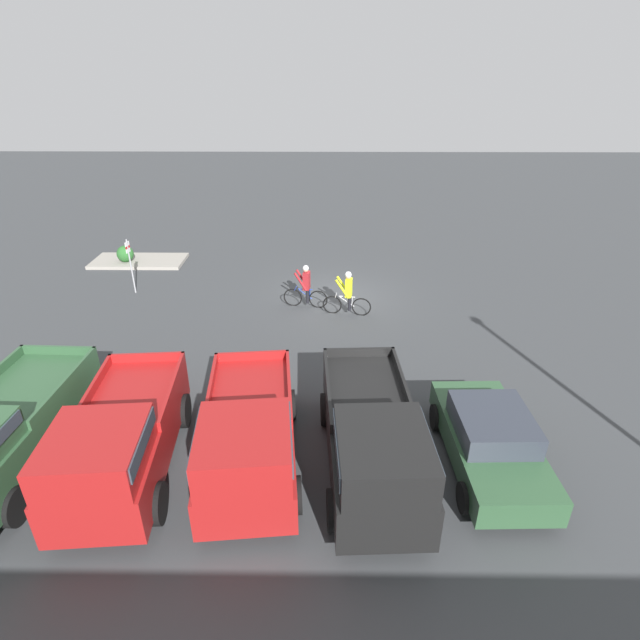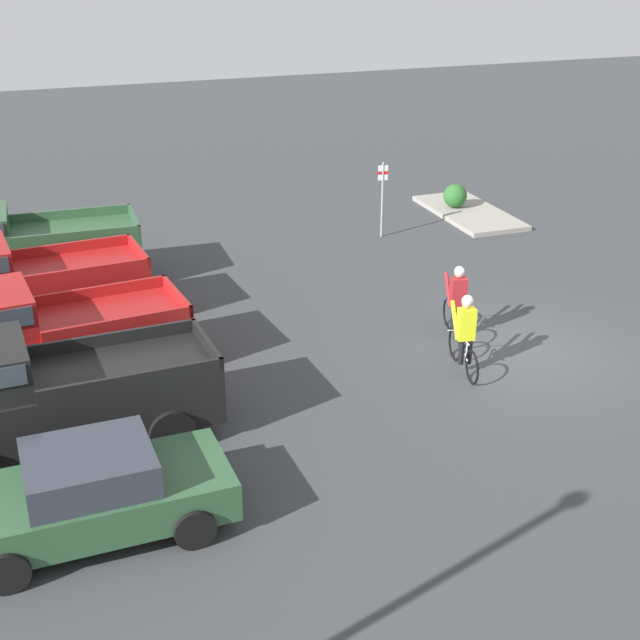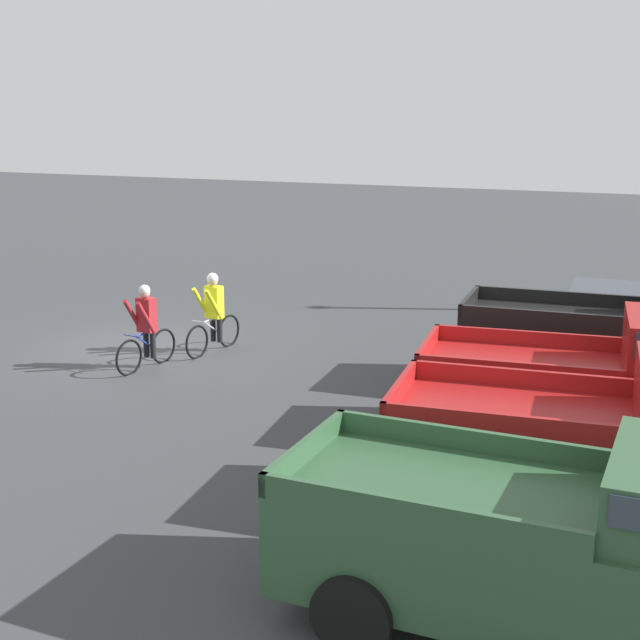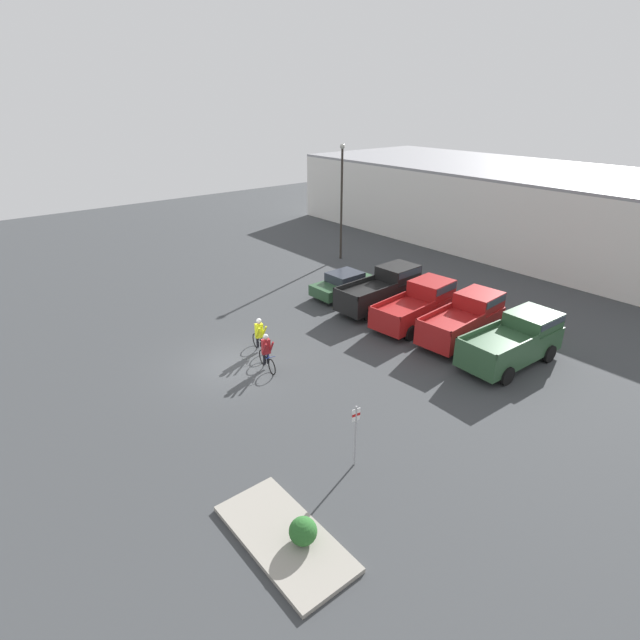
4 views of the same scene
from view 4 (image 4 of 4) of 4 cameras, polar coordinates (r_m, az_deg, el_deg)
The scene contains 13 objects.
ground_plane at distance 23.39m, azimuth -9.79°, elevation -5.04°, with size 80.00×80.00×0.00m, color #383A3D.
warehouse_building at distance 43.75m, azimuth 26.08°, elevation 10.92°, with size 45.87×14.79×6.02m.
sedan_0 at distance 30.74m, azimuth 2.85°, elevation 4.13°, with size 2.11×4.32×1.48m.
pickup_truck_0 at distance 29.08m, azimuth 7.30°, elevation 3.65°, with size 2.35×5.51×2.25m.
pickup_truck_1 at distance 27.30m, azimuth 11.26°, elevation 1.85°, with size 2.61×5.30×2.16m.
pickup_truck_2 at distance 25.92m, azimuth 16.31°, elevation 0.20°, with size 2.53×5.17×2.24m.
pickup_truck_3 at distance 24.49m, azimuth 21.42°, elevation -2.10°, with size 2.44×5.42×2.13m.
cyclist_0 at distance 22.45m, azimuth -6.14°, elevation -3.64°, with size 1.75×0.52×1.76m.
cyclist_1 at distance 23.97m, azimuth -6.91°, elevation -1.73°, with size 1.85×0.53×1.77m.
fire_lane_sign at distance 16.60m, azimuth 4.09°, elevation -12.43°, with size 0.08×0.30×2.32m.
lamppost at distance 37.17m, azimuth 2.49°, elevation 14.07°, with size 0.36×0.36×8.27m.
curb_island at distance 15.18m, azimuth -4.08°, elevation -23.55°, with size 4.38×2.04×0.15m, color gray.
shrub at distance 14.67m, azimuth -1.95°, elevation -22.97°, with size 0.78×0.78×0.78m.
Camera 4 is at (18.11, -9.56, 11.31)m, focal length 28.00 mm.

